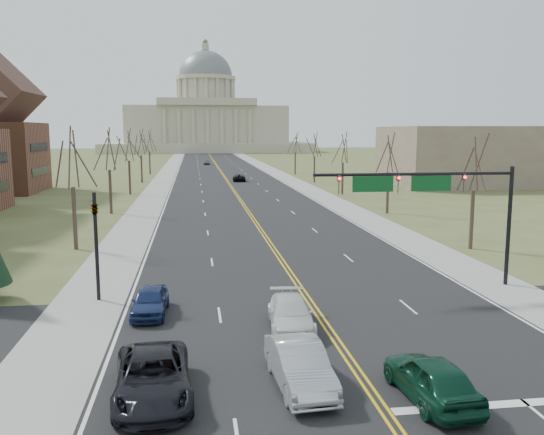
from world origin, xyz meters
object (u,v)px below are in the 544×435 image
object	(u,v)px
car_sb_outer_lead	(153,377)
car_far_nb	(239,178)
signal_mast	(430,192)
car_nb_inner_lead	(432,378)
car_far_sb	(207,162)
signal_left	(96,234)
car_sb_inner_lead	(300,365)
car_sb_outer_second	(150,301)
car_sb_inner_second	(291,314)

from	to	relation	value
car_sb_outer_lead	car_far_nb	distance (m)	87.79
signal_mast	car_nb_inner_lead	xyz separation A→B (m)	(-5.60, -13.88, -4.94)
car_sb_outer_lead	car_far_nb	xyz separation A→B (m)	(9.85, 87.23, -0.12)
car_sb_outer_lead	car_far_sb	bearing A→B (deg)	84.12
signal_left	car_sb_inner_lead	world-z (taller)	signal_left
car_sb_inner_lead	car_sb_outer_lead	distance (m)	5.24
car_sb_inner_lead	signal_mast	bearing A→B (deg)	46.82
car_sb_outer_lead	car_sb_outer_second	size ratio (longest dim) A/B	1.35
car_sb_outer_lead	car_sb_outer_second	distance (m)	9.50
car_sb_outer_second	car_far_sb	xyz separation A→B (m)	(5.90, 131.38, -0.05)
car_nb_inner_lead	car_far_sb	xyz separation A→B (m)	(-4.42, 142.29, -0.14)
car_nb_inner_lead	car_sb_inner_lead	distance (m)	4.63
signal_mast	car_far_nb	bearing A→B (deg)	94.06
signal_mast	car_sb_inner_lead	size ratio (longest dim) A/B	2.45
car_sb_inner_second	signal_mast	bearing A→B (deg)	37.50
car_sb_outer_lead	car_far_sb	size ratio (longest dim) A/B	1.44
car_sb_inner_lead	car_far_nb	xyz separation A→B (m)	(4.61, 87.00, -0.15)
signal_mast	car_sb_inner_second	distance (m)	12.09
car_far_nb	car_far_sb	bearing A→B (deg)	-83.31
car_nb_inner_lead	car_sb_inner_lead	bearing A→B (deg)	-25.60
signal_left	car_nb_inner_lead	distance (m)	19.47
signal_mast	car_sb_inner_second	size ratio (longest dim) A/B	2.44
car_far_sb	car_sb_outer_lead	bearing A→B (deg)	-89.14
signal_mast	car_sb_outer_second	xyz separation A→B (m)	(-15.93, -2.97, -5.03)
car_sb_inner_second	car_nb_inner_lead	bearing A→B (deg)	-61.08
signal_mast	car_sb_inner_lead	distance (m)	16.48
signal_mast	car_sb_outer_second	world-z (taller)	signal_mast
car_nb_inner_lead	car_sb_inner_second	size ratio (longest dim) A/B	0.96
signal_left	car_sb_inner_lead	size ratio (longest dim) A/B	1.21
car_sb_inner_lead	car_far_nb	distance (m)	87.12
car_sb_outer_lead	car_sb_outer_second	xyz separation A→B (m)	(-0.77, 9.47, -0.07)
car_sb_inner_lead	signal_left	bearing A→B (deg)	122.41
car_sb_inner_second	signal_left	bearing A→B (deg)	152.57
signal_left	car_sb_inner_lead	distance (m)	15.45
signal_mast	car_far_nb	xyz separation A→B (m)	(-5.31, 74.79, -5.08)
signal_left	car_far_sb	world-z (taller)	signal_left
signal_mast	car_far_sb	bearing A→B (deg)	94.46
signal_mast	car_nb_inner_lead	distance (m)	15.76
car_nb_inner_lead	car_sb_inner_lead	xyz separation A→B (m)	(-4.32, 1.68, 0.01)
car_sb_inner_second	car_far_sb	world-z (taller)	car_sb_inner_second
signal_mast	car_far_nb	world-z (taller)	signal_mast
car_sb_outer_lead	car_far_sb	distance (m)	140.94
car_sb_inner_lead	car_sb_inner_second	bearing A→B (deg)	79.31
signal_left	car_nb_inner_lead	bearing A→B (deg)	-46.13
signal_left	car_sb_inner_second	world-z (taller)	signal_left
car_sb_inner_lead	car_sb_outer_second	distance (m)	11.02
signal_mast	signal_left	size ratio (longest dim) A/B	2.02
car_far_sb	car_nb_inner_lead	bearing A→B (deg)	-85.27
car_sb_outer_lead	car_sb_inner_second	xyz separation A→B (m)	(5.96, 6.41, -0.07)
car_sb_inner_lead	car_sb_inner_second	world-z (taller)	car_sb_inner_lead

